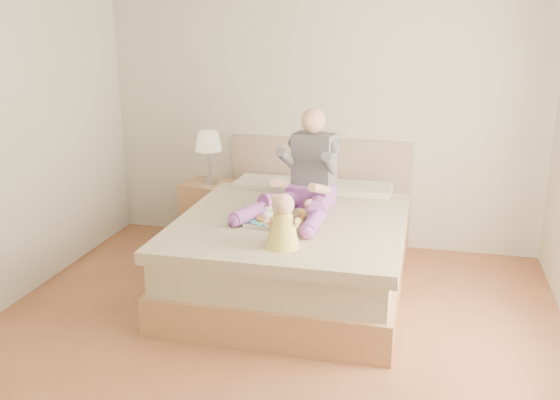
% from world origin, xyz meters
% --- Properties ---
extents(room, '(4.02, 4.22, 2.71)m').
position_xyz_m(room, '(0.08, 0.01, 1.51)').
color(room, brown).
rests_on(room, ground).
extents(bed, '(1.70, 2.18, 1.00)m').
position_xyz_m(bed, '(0.00, 1.08, 0.32)').
color(bed, '#966B46').
rests_on(bed, ground).
extents(nightstand, '(0.52, 0.48, 0.57)m').
position_xyz_m(nightstand, '(-1.02, 1.88, 0.28)').
color(nightstand, '#966B46').
rests_on(nightstand, ground).
extents(lamp, '(0.24, 0.24, 0.50)m').
position_xyz_m(lamp, '(-1.00, 1.85, 0.94)').
color(lamp, '#BABBC1').
rests_on(lamp, nightstand).
extents(adult, '(0.71, 1.03, 0.81)m').
position_xyz_m(adult, '(0.05, 1.16, 0.85)').
color(adult, '#7C3C96').
rests_on(adult, bed).
extents(tray, '(0.47, 0.39, 0.12)m').
position_xyz_m(tray, '(-0.07, 0.74, 0.64)').
color(tray, '#BABBC1').
rests_on(tray, bed).
extents(baby, '(0.25, 0.34, 0.37)m').
position_xyz_m(baby, '(0.07, 0.30, 0.76)').
color(baby, '#F0E44B').
rests_on(baby, bed).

